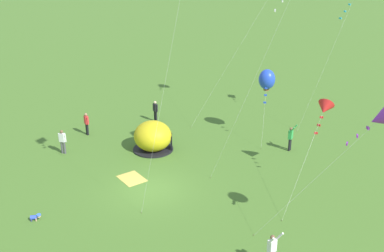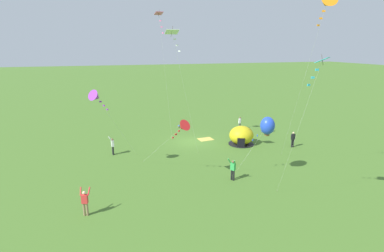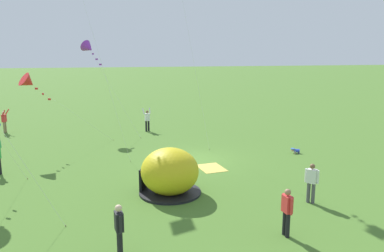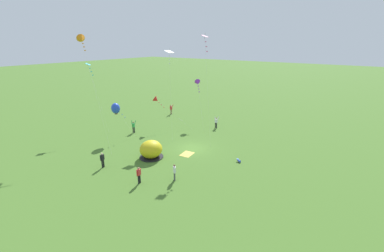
{
  "view_description": "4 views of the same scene",
  "coord_description": "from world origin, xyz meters",
  "px_view_note": "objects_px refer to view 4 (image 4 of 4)",
  "views": [
    {
      "loc": [
        21.15,
        -9.27,
        13.26
      ],
      "look_at": [
        -0.79,
        3.26,
        3.1
      ],
      "focal_mm": 42.0,
      "sensor_mm": 36.0,
      "label": 1
    },
    {
      "loc": [
        9.62,
        31.34,
        10.62
      ],
      "look_at": [
        1.41,
        4.59,
        3.14
      ],
      "focal_mm": 28.0,
      "sensor_mm": 36.0,
      "label": 2
    },
    {
      "loc": [
        -20.8,
        5.47,
        6.27
      ],
      "look_at": [
        0.56,
        0.11,
        1.95
      ],
      "focal_mm": 35.0,
      "sensor_mm": 36.0,
      "label": 3
    },
    {
      "loc": [
        -24.85,
        -17.47,
        13.11
      ],
      "look_at": [
        1.46,
        1.15,
        2.45
      ],
      "focal_mm": 24.0,
      "sensor_mm": 36.0,
      "label": 4
    }
  ],
  "objects_px": {
    "person_far_back": "(134,126)",
    "kite_pink": "(205,41)",
    "popup_tent": "(151,150)",
    "toddler_crawling": "(239,161)",
    "kite_red": "(156,100)",
    "kite_orange": "(82,39)",
    "kite_white": "(169,54)",
    "kite_cyan": "(89,68)",
    "kite_purple": "(198,83)",
    "person_arms_raised": "(171,109)",
    "person_with_toddler": "(139,174)",
    "person_watching_sky": "(174,171)",
    "person_strolling": "(102,159)",
    "person_near_tent": "(216,122)",
    "kite_blue": "(116,108)"
  },
  "relations": [
    {
      "from": "popup_tent",
      "to": "person_with_toddler",
      "type": "xyz_separation_m",
      "value": [
        -4.95,
        -3.16,
        -0.03
      ]
    },
    {
      "from": "person_strolling",
      "to": "kite_cyan",
      "type": "distance_m",
      "value": 16.75
    },
    {
      "from": "popup_tent",
      "to": "kite_cyan",
      "type": "relative_size",
      "value": 0.28
    },
    {
      "from": "person_near_tent",
      "to": "kite_white",
      "type": "relative_size",
      "value": 0.16
    },
    {
      "from": "popup_tent",
      "to": "person_strolling",
      "type": "relative_size",
      "value": 1.63
    },
    {
      "from": "kite_pink",
      "to": "kite_purple",
      "type": "bearing_deg",
      "value": 40.04
    },
    {
      "from": "person_arms_raised",
      "to": "person_near_tent",
      "type": "relative_size",
      "value": 1.0
    },
    {
      "from": "person_arms_raised",
      "to": "kite_white",
      "type": "xyz_separation_m",
      "value": [
        -7.48,
        -6.23,
        10.44
      ]
    },
    {
      "from": "kite_orange",
      "to": "kite_red",
      "type": "height_order",
      "value": "kite_orange"
    },
    {
      "from": "toddler_crawling",
      "to": "person_near_tent",
      "type": "xyz_separation_m",
      "value": [
        9.02,
        8.23,
        0.82
      ]
    },
    {
      "from": "person_far_back",
      "to": "kite_pink",
      "type": "height_order",
      "value": "kite_pink"
    },
    {
      "from": "person_far_back",
      "to": "kite_red",
      "type": "height_order",
      "value": "kite_red"
    },
    {
      "from": "popup_tent",
      "to": "toddler_crawling",
      "type": "relative_size",
      "value": 5.09
    },
    {
      "from": "person_watching_sky",
      "to": "kite_red",
      "type": "relative_size",
      "value": 0.3
    },
    {
      "from": "person_far_back",
      "to": "kite_pink",
      "type": "xyz_separation_m",
      "value": [
        3.68,
        -10.17,
        12.13
      ]
    },
    {
      "from": "person_with_toddler",
      "to": "kite_red",
      "type": "distance_m",
      "value": 17.36
    },
    {
      "from": "person_far_back",
      "to": "kite_purple",
      "type": "relative_size",
      "value": 0.26
    },
    {
      "from": "person_near_tent",
      "to": "kite_red",
      "type": "height_order",
      "value": "kite_red"
    },
    {
      "from": "person_strolling",
      "to": "kite_pink",
      "type": "distance_m",
      "value": 18.62
    },
    {
      "from": "person_watching_sky",
      "to": "kite_cyan",
      "type": "bearing_deg",
      "value": 75.1
    },
    {
      "from": "person_near_tent",
      "to": "kite_white",
      "type": "height_order",
      "value": "kite_white"
    },
    {
      "from": "person_strolling",
      "to": "kite_pink",
      "type": "relative_size",
      "value": 0.12
    },
    {
      "from": "person_watching_sky",
      "to": "kite_white",
      "type": "relative_size",
      "value": 0.14
    },
    {
      "from": "kite_purple",
      "to": "kite_orange",
      "type": "bearing_deg",
      "value": 150.7
    },
    {
      "from": "person_arms_raised",
      "to": "kite_purple",
      "type": "relative_size",
      "value": 0.26
    },
    {
      "from": "popup_tent",
      "to": "toddler_crawling",
      "type": "bearing_deg",
      "value": -61.78
    },
    {
      "from": "kite_orange",
      "to": "kite_red",
      "type": "bearing_deg",
      "value": -29.47
    },
    {
      "from": "kite_purple",
      "to": "person_arms_raised",
      "type": "bearing_deg",
      "value": 80.69
    },
    {
      "from": "person_with_toddler",
      "to": "kite_red",
      "type": "bearing_deg",
      "value": 36.82
    },
    {
      "from": "person_far_back",
      "to": "kite_cyan",
      "type": "bearing_deg",
      "value": 106.5
    },
    {
      "from": "person_arms_raised",
      "to": "kite_red",
      "type": "xyz_separation_m",
      "value": [
        -7.42,
        -3.26,
        3.52
      ]
    },
    {
      "from": "person_near_tent",
      "to": "popup_tent",
      "type": "bearing_deg",
      "value": 176.75
    },
    {
      "from": "kite_pink",
      "to": "toddler_crawling",
      "type": "bearing_deg",
      "value": -117.21
    },
    {
      "from": "person_strolling",
      "to": "kite_orange",
      "type": "height_order",
      "value": "kite_orange"
    },
    {
      "from": "person_arms_raised",
      "to": "kite_cyan",
      "type": "distance_m",
      "value": 16.28
    },
    {
      "from": "person_arms_raised",
      "to": "kite_purple",
      "type": "xyz_separation_m",
      "value": [
        -1.11,
        -6.77,
        5.64
      ]
    },
    {
      "from": "toddler_crawling",
      "to": "person_far_back",
      "type": "bearing_deg",
      "value": 90.15
    },
    {
      "from": "kite_purple",
      "to": "kite_red",
      "type": "bearing_deg",
      "value": 150.93
    },
    {
      "from": "popup_tent",
      "to": "kite_white",
      "type": "xyz_separation_m",
      "value": [
        8.6,
        4.06,
        10.44
      ]
    },
    {
      "from": "person_watching_sky",
      "to": "kite_cyan",
      "type": "distance_m",
      "value": 22.64
    },
    {
      "from": "person_with_toddler",
      "to": "person_watching_sky",
      "type": "bearing_deg",
      "value": -45.17
    },
    {
      "from": "popup_tent",
      "to": "person_far_back",
      "type": "bearing_deg",
      "value": 59.75
    },
    {
      "from": "kite_blue",
      "to": "kite_white",
      "type": "bearing_deg",
      "value": -31.75
    },
    {
      "from": "person_far_back",
      "to": "kite_purple",
      "type": "bearing_deg",
      "value": -24.81
    },
    {
      "from": "kite_white",
      "to": "kite_cyan",
      "type": "bearing_deg",
      "value": 118.27
    },
    {
      "from": "person_strolling",
      "to": "kite_white",
      "type": "height_order",
      "value": "kite_white"
    },
    {
      "from": "popup_tent",
      "to": "kite_pink",
      "type": "bearing_deg",
      "value": -12.9
    },
    {
      "from": "person_arms_raised",
      "to": "person_with_toddler",
      "type": "bearing_deg",
      "value": -147.41
    },
    {
      "from": "popup_tent",
      "to": "person_near_tent",
      "type": "bearing_deg",
      "value": -3.25
    },
    {
      "from": "person_with_toddler",
      "to": "kite_orange",
      "type": "bearing_deg",
      "value": 70.57
    }
  ]
}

